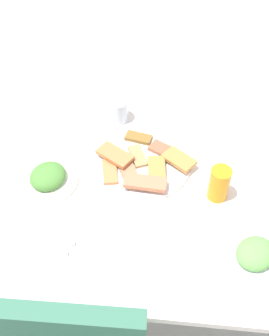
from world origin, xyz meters
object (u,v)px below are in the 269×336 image
(salad_plate_rice, at_px, (255,255))
(spoon, at_px, (42,249))
(salad_plate_greens, at_px, (48,177))
(dining_table, at_px, (129,196))
(pide_platter, at_px, (143,162))
(paper_napkin, at_px, (44,245))
(fork, at_px, (45,239))
(soda_can, at_px, (219,184))
(drinking_glass, at_px, (117,110))

(salad_plate_rice, height_order, spoon, salad_plate_rice)
(salad_plate_greens, distance_m, spoon, 0.27)
(dining_table, xyz_separation_m, pide_platter, (-0.04, -0.08, 0.09))
(spoon, bearing_deg, paper_napkin, -83.50)
(salad_plate_greens, xyz_separation_m, fork, (-0.04, 0.23, -0.02))
(salad_plate_rice, height_order, fork, salad_plate_rice)
(paper_napkin, bearing_deg, spoon, 90.00)
(salad_plate_rice, distance_m, spoon, 0.62)
(dining_table, distance_m, pide_platter, 0.13)
(soda_can, bearing_deg, spoon, 26.39)
(soda_can, distance_m, drinking_glass, 0.50)
(salad_plate_rice, height_order, soda_can, soda_can)
(salad_plate_rice, bearing_deg, soda_can, -65.29)
(drinking_glass, bearing_deg, soda_can, 137.30)
(salad_plate_greens, bearing_deg, soda_can, 179.33)
(paper_napkin, xyz_separation_m, fork, (0.00, -0.02, 0.00))
(dining_table, height_order, pide_platter, pide_platter)
(salad_plate_greens, height_order, fork, salad_plate_greens)
(fork, bearing_deg, soda_can, -154.22)
(pide_platter, bearing_deg, drinking_glass, -63.12)
(fork, relative_size, spoon, 1.17)
(salad_plate_greens, bearing_deg, fork, 100.36)
(paper_napkin, relative_size, fork, 0.79)
(dining_table, height_order, drinking_glass, drinking_glass)
(pide_platter, relative_size, salad_plate_greens, 1.80)
(salad_plate_rice, bearing_deg, salad_plate_greens, -19.15)
(dining_table, distance_m, salad_plate_greens, 0.29)
(salad_plate_greens, distance_m, paper_napkin, 0.25)
(soda_can, bearing_deg, paper_napkin, 24.77)
(soda_can, relative_size, spoon, 0.76)
(salad_plate_rice, relative_size, paper_napkin, 1.39)
(salad_plate_rice, relative_size, drinking_glass, 2.32)
(dining_table, xyz_separation_m, spoon, (0.23, 0.29, 0.09))
(paper_napkin, relative_size, spoon, 0.92)
(dining_table, xyz_separation_m, fork, (0.23, 0.26, 0.09))
(dining_table, distance_m, spoon, 0.38)
(salad_plate_rice, distance_m, drinking_glass, 0.74)
(pide_platter, distance_m, salad_plate_rice, 0.49)
(pide_platter, bearing_deg, fork, 51.43)
(paper_napkin, bearing_deg, drinking_glass, -104.54)
(pide_platter, bearing_deg, dining_table, 63.55)
(dining_table, distance_m, drinking_glass, 0.34)
(dining_table, bearing_deg, pide_platter, -116.45)
(pide_platter, bearing_deg, soda_can, 156.11)
(drinking_glass, xyz_separation_m, spoon, (0.15, 0.60, -0.04))
(salad_plate_greens, height_order, spoon, salad_plate_greens)
(pide_platter, relative_size, salad_plate_rice, 1.73)
(drinking_glass, relative_size, paper_napkin, 0.60)
(pide_platter, relative_size, spoon, 2.23)
(pide_platter, distance_m, fork, 0.43)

